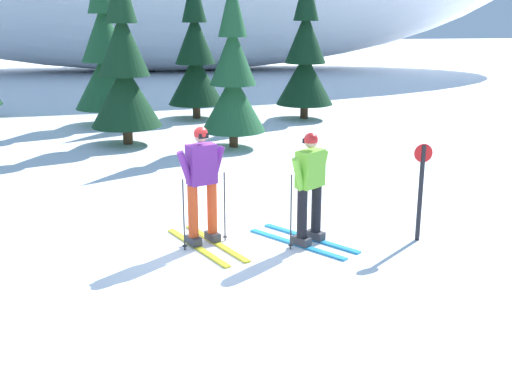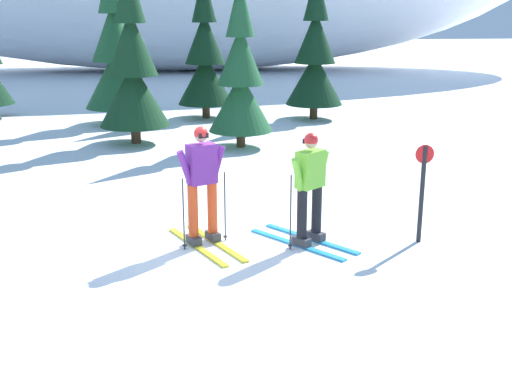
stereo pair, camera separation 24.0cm
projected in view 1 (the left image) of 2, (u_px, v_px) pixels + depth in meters
The scene contains 9 objects.
ground_plane at pixel (193, 246), 9.36m from camera, with size 120.00×120.00×0.00m, color white.
skier_lime_jacket at pixel (309, 187), 9.23m from camera, with size 1.48×1.67×1.70m.
skier_purple_jacket at pixel (202, 184), 9.19m from camera, with size 1.14×1.79×1.79m.
pine_tree_center_left at pixel (105, 55), 18.56m from camera, with size 1.92×1.92×4.98m.
pine_tree_center at pixel (124, 68), 15.85m from camera, with size 1.80×1.80×4.67m.
pine_tree_center_right at pixel (195, 58), 19.66m from camera, with size 1.76×1.76×4.56m.
pine_tree_right at pixel (233, 78), 15.53m from camera, with size 1.62×1.62×4.18m.
pine_tree_far_right at pixel (305, 57), 19.58m from camera, with size 1.79×1.79×4.63m.
trail_marker_post at pixel (421, 186), 9.38m from camera, with size 0.28×0.07×1.50m.
Camera 1 is at (-0.30, -8.81, 3.43)m, focal length 44.14 mm.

